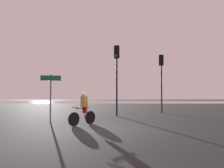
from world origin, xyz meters
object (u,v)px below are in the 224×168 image
(direction_sign_post, at_px, (51,91))
(cyclist, at_px, (83,108))
(traffic_light_center, at_px, (117,67))
(traffic_light_far_right, at_px, (161,73))

(direction_sign_post, distance_m, cyclist, 2.47)
(cyclist, bearing_deg, traffic_light_center, -69.83)
(direction_sign_post, bearing_deg, traffic_light_far_right, -153.70)
(traffic_light_far_right, height_order, cyclist, traffic_light_far_right)
(traffic_light_center, height_order, cyclist, traffic_light_center)
(traffic_light_far_right, height_order, direction_sign_post, traffic_light_far_right)
(traffic_light_center, relative_size, traffic_light_far_right, 1.03)
(traffic_light_center, bearing_deg, cyclist, 99.83)
(traffic_light_center, height_order, direction_sign_post, traffic_light_center)
(direction_sign_post, xyz_separation_m, cyclist, (1.98, -1.18, -0.88))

